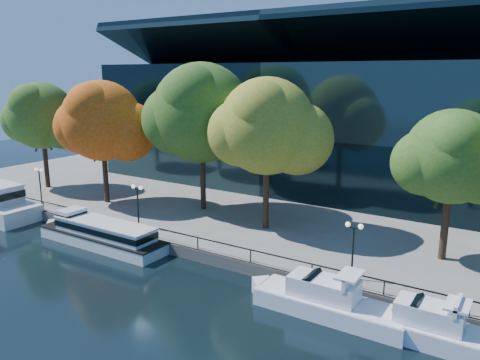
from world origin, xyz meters
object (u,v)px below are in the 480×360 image
Objects in this scene: tree_4 at (454,159)px; lamp_2 at (354,238)px; tree_2 at (203,115)px; tree_3 at (268,129)px; cruiser_far at (429,327)px; tree_1 at (103,123)px; cruiser_near at (324,300)px; lamp_0 at (40,178)px; tour_boat at (99,232)px; tree_0 at (42,117)px; lamp_1 at (137,196)px.

tree_4 is 2.83× the size of lamp_2.
tree_2 is 1.10× the size of tree_3.
tree_1 reaches higher than cruiser_far.
cruiser_near is 34.47m from lamp_0.
tree_1 is at bearing 133.79° from tour_boat.
tree_2 is at bearing 6.82° from tree_0.
tree_3 reaches higher than lamp_2.
tree_1 is 3.28× the size of lamp_0.
tree_2 is at bearing 18.22° from tree_1.
cruiser_far is 48.48m from tree_0.
lamp_0 reaches higher than cruiser_far.
cruiser_near is 0.81× the size of tree_1.
lamp_1 is (-19.77, 3.87, 3.02)m from cruiser_near.
tour_boat is 13.23m from lamp_0.
tree_1 is 0.88× the size of tree_2.
tree_4 reaches higher than lamp_1.
tree_4 is (26.76, 10.24, 7.62)m from tour_boat.
tour_boat is 27.81m from cruiser_far.
tree_4 is (23.48, -0.99, -2.01)m from tree_2.
tour_boat is 3.55× the size of lamp_0.
lamp_2 is at bearing 8.08° from tour_boat.
cruiser_far is 2.25× the size of lamp_1.
tree_4 is at bearing 15.91° from lamp_1.
cruiser_far is (6.23, 0.17, -0.02)m from cruiser_near.
lamp_1 is at bearing -164.09° from tree_4.
tree_3 is 3.38× the size of lamp_0.
tree_0 reaches higher than cruiser_far.
tree_0 is 0.95× the size of tree_3.
tree_0 is 3.20× the size of lamp_1.
tree_3 is 3.38× the size of lamp_1.
lamp_1 is (-1.48, -8.10, -6.81)m from tree_2.
lamp_2 is (40.98, -5.44, -5.70)m from tree_0.
tree_2 is 10.68m from lamp_1.
tree_3 is at bearing 4.97° from tree_1.
tree_0 is 11.63m from tree_1.
tree_4 reaches higher than lamp_2.
tree_1 is 8.99m from lamp_0.
tree_3 reaches higher than lamp_1.
tree_3 reaches higher than cruiser_near.
tour_boat is at bearing 178.82° from cruiser_far.
tree_3 is at bearing -176.71° from tree_4.
tree_2 is at bearing 154.31° from cruiser_far.
cruiser_near is (21.57, -0.74, -0.20)m from tour_boat.
tree_4 is 2.83× the size of lamp_1.
lamp_2 is (-5.82, 3.70, 3.04)m from cruiser_far.
tree_3 is (-16.03, 9.95, 9.21)m from cruiser_far.
cruiser_far is 0.66× the size of tree_3.
tree_0 reaches higher than lamp_1.
lamp_0 is (6.45, -5.44, -5.70)m from tree_0.
tree_3 is (30.77, 0.82, 0.47)m from tree_0.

